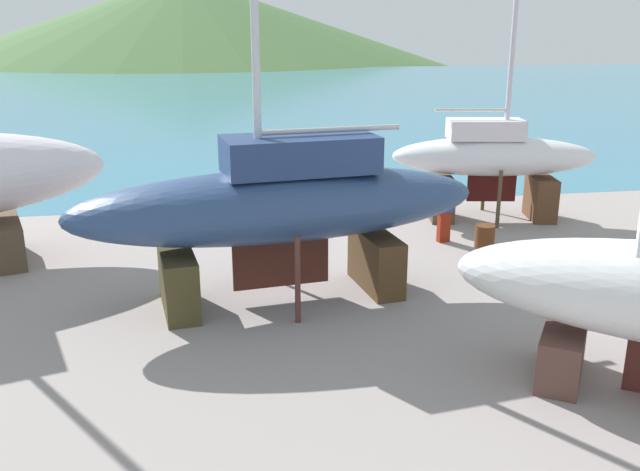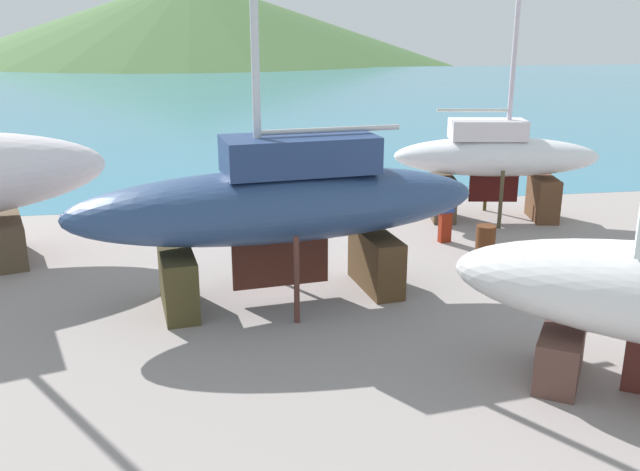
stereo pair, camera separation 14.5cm
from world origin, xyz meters
name	(u,v)px [view 2 (the right image)]	position (x,y,z in m)	size (l,w,h in m)	color
ground_plane	(392,372)	(0.00, -4.62, 0.00)	(49.06, 49.06, 0.00)	gray
sea_water	(243,95)	(0.00, 46.41, 0.00)	(149.61, 77.53, 0.01)	teal
headland_hill	(194,57)	(-5.32, 119.33, 0.00)	(175.96, 175.96, 28.67)	#466938
sailboat_small_center	(281,204)	(-1.58, -0.76, 2.24)	(9.54, 3.77, 14.94)	#423A1F
sailboat_far_slipway	(495,159)	(5.81, 4.87, 1.97)	(6.69, 3.02, 12.11)	brown
worker	(446,213)	(3.50, 2.74, 0.88)	(0.48, 0.32, 1.69)	maroon
barrel_ochre	(485,242)	(4.10, 1.18, 0.45)	(0.53, 0.53, 0.91)	#522B15
barrel_tipped_right	(603,260)	(6.43, -0.67, 0.44)	(0.66, 0.66, 0.88)	brown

